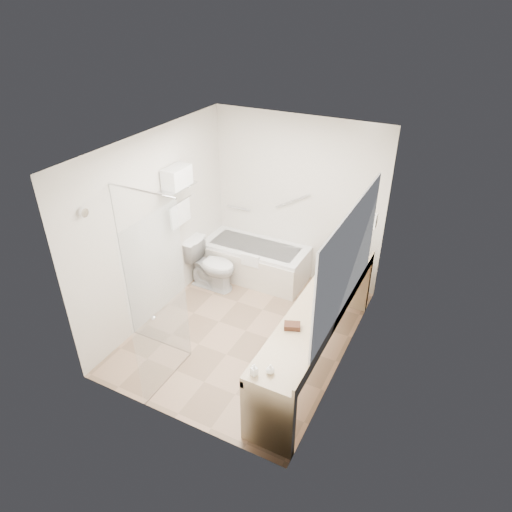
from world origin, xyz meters
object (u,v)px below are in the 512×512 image
at_px(water_bottle_left, 340,265).
at_px(vanity_counter, 318,322).
at_px(bathtub, 255,261).
at_px(toilet, 212,265).
at_px(amenity_basket, 292,326).

bearing_deg(water_bottle_left, vanity_counter, -88.08).
height_order(bathtub, water_bottle_left, water_bottle_left).
bearing_deg(water_bottle_left, bathtub, 158.70).
relative_size(bathtub, water_bottle_left, 7.30).
bearing_deg(toilet, bathtub, -39.75).
relative_size(bathtub, toilet, 2.09).
height_order(bathtub, amenity_basket, amenity_basket).
xyz_separation_m(bathtub, toilet, (-0.45, -0.54, 0.10)).
bearing_deg(amenity_basket, toilet, 144.42).
height_order(bathtub, vanity_counter, vanity_counter).
relative_size(bathtub, amenity_basket, 9.41).
distance_m(bathtub, amenity_basket, 2.41).
relative_size(vanity_counter, toilet, 3.53).
bearing_deg(bathtub, toilet, -129.87).
distance_m(bathtub, vanity_counter, 2.09).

